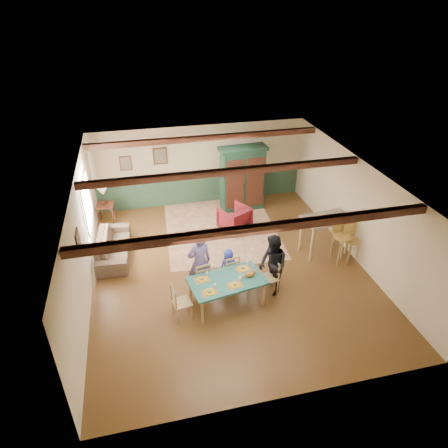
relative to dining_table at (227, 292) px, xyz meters
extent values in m
plane|color=#4A2D15|center=(0.37, 1.33, -0.36)|extent=(8.00, 8.00, 0.00)
cube|color=beige|center=(0.37, 5.33, 0.99)|extent=(7.00, 0.02, 2.70)
cube|color=beige|center=(-3.13, 1.33, 0.99)|extent=(0.02, 8.00, 2.70)
cube|color=beige|center=(3.87, 1.33, 0.99)|extent=(0.02, 8.00, 2.70)
cube|color=silver|center=(0.37, 1.33, 2.34)|extent=(7.00, 8.00, 0.02)
cube|color=#223E2D|center=(0.37, 5.31, 0.09)|extent=(6.95, 0.03, 0.90)
cube|color=black|center=(0.37, -0.97, 2.25)|extent=(6.95, 0.16, 0.16)
cube|color=black|center=(0.37, 1.73, 2.25)|extent=(6.95, 0.16, 0.16)
cube|color=black|center=(0.37, 4.33, 2.25)|extent=(6.95, 0.16, 0.16)
imported|color=slate|center=(-0.51, 0.68, 0.46)|extent=(0.66, 0.49, 1.63)
imported|color=black|center=(1.17, 0.21, 0.43)|extent=(0.72, 0.85, 1.56)
imported|color=#2A32AA|center=(0.24, 0.81, 0.12)|extent=(0.51, 0.38, 0.95)
cube|color=beige|center=(0.61, 3.36, -0.35)|extent=(3.54, 4.12, 0.01)
cube|color=black|center=(1.61, 4.54, 0.72)|extent=(1.56, 0.70, 2.16)
imported|color=#460E16|center=(1.02, 3.27, 0.02)|extent=(1.10, 1.11, 0.75)
imported|color=#44362A|center=(-2.58, 2.66, -0.05)|extent=(0.96, 2.14, 0.61)
camera|label=1|loc=(-1.69, -6.94, 6.08)|focal=32.00mm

